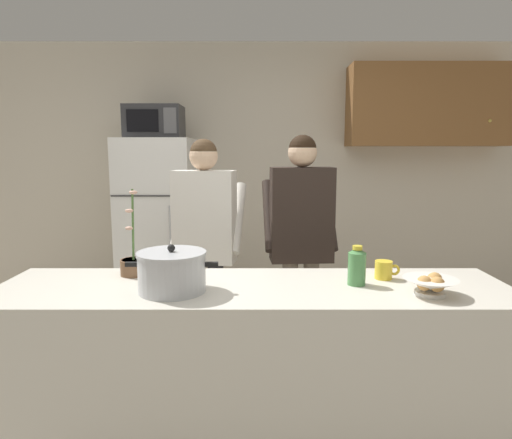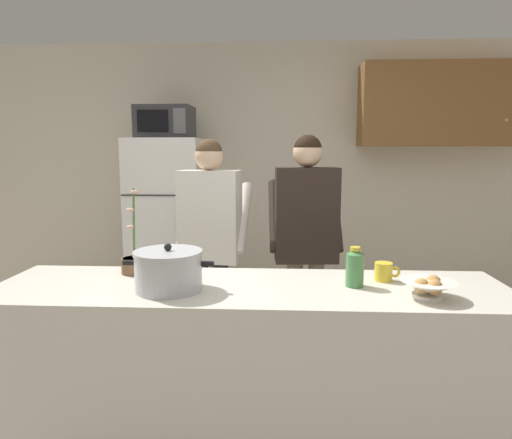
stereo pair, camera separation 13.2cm
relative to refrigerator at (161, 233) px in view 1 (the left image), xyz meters
The scene contains 11 objects.
back_wall_unit 1.33m from the refrigerator, 20.11° to the left, with size 6.00×0.48×2.60m.
kitchen_island 2.08m from the refrigerator, 64.89° to the right, with size 2.55×0.68×0.92m, color silver.
refrigerator is the anchor object (origin of this frame).
microwave 0.99m from the refrigerator, 89.93° to the right, with size 0.48×0.37×0.28m.
person_near_pot 1.06m from the refrigerator, 59.81° to the right, with size 0.55×0.47×1.67m.
person_by_sink 1.52m from the refrigerator, 37.46° to the right, with size 0.53×0.44×1.69m.
cooking_pot 2.00m from the refrigerator, 76.02° to the right, with size 0.44×0.33×0.23m.
coffee_mug 2.32m from the refrigerator, 48.06° to the right, with size 0.13×0.09×0.10m.
bread_bowl 2.62m from the refrigerator, 49.89° to the right, with size 0.25×0.25×0.10m.
bottle_near_edge 2.30m from the refrigerator, 52.96° to the right, with size 0.09×0.09×0.20m.
potted_orchid 1.67m from the refrigerator, 82.20° to the right, with size 0.15×0.15×0.46m.
Camera 1 is at (0.01, -2.15, 1.57)m, focal length 31.56 mm.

